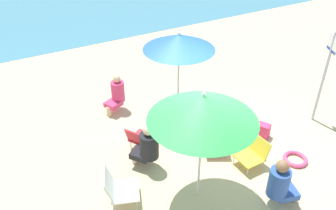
{
  "coord_description": "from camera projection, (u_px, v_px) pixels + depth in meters",
  "views": [
    {
      "loc": [
        -3.35,
        -4.3,
        4.8
      ],
      "look_at": [
        -0.37,
        1.18,
        0.7
      ],
      "focal_mm": 37.76,
      "sensor_mm": 36.0,
      "label": 1
    }
  ],
  "objects": [
    {
      "name": "umbrella_blue",
      "position": [
        179.0,
        42.0,
        7.18
      ],
      "size": [
        1.51,
        1.51,
        2.16
      ],
      "color": "silver",
      "rests_on": "ground_plane"
    },
    {
      "name": "person_b",
      "position": [
        147.0,
        146.0,
        6.63
      ],
      "size": [
        0.54,
        0.57,
        1.01
      ],
      "rotation": [
        0.0,
        0.0,
        2.22
      ],
      "color": "black",
      "rests_on": "ground_plane"
    },
    {
      "name": "person_c",
      "position": [
        281.0,
        183.0,
        5.88
      ],
      "size": [
        0.57,
        0.45,
        0.97
      ],
      "rotation": [
        0.0,
        0.0,
        6.0
      ],
      "color": "#2D519E",
      "rests_on": "ground_plane"
    },
    {
      "name": "warning_sign",
      "position": [
        327.0,
        67.0,
        7.49
      ],
      "size": [
        0.21,
        0.37,
        2.14
      ],
      "rotation": [
        0.0,
        0.0,
        -0.48
      ],
      "color": "#ADADB2",
      "rests_on": "ground_plane"
    },
    {
      "name": "beach_chair_b",
      "position": [
        253.0,
        153.0,
        6.81
      ],
      "size": [
        0.56,
        0.51,
        0.56
      ],
      "rotation": [
        0.0,
        0.0,
        -3.11
      ],
      "color": "gold",
      "rests_on": "ground_plane"
    },
    {
      "name": "beach_chair_d",
      "position": [
        240.0,
        118.0,
        7.7
      ],
      "size": [
        0.78,
        0.78,
        0.65
      ],
      "rotation": [
        0.0,
        0.0,
        2.33
      ],
      "color": "white",
      "rests_on": "ground_plane"
    },
    {
      "name": "umbrella_green",
      "position": [
        203.0,
        108.0,
        5.27
      ],
      "size": [
        1.73,
        1.73,
        2.15
      ],
      "color": "silver",
      "rests_on": "ground_plane"
    },
    {
      "name": "beach_chair_e",
      "position": [
        118.0,
        187.0,
        6.01
      ],
      "size": [
        0.73,
        0.72,
        0.65
      ],
      "rotation": [
        0.0,
        0.0,
        -0.35
      ],
      "color": "white",
      "rests_on": "ground_plane"
    },
    {
      "name": "beach_chair_a",
      "position": [
        216.0,
        137.0,
        7.16
      ],
      "size": [
        0.68,
        0.69,
        0.59
      ],
      "rotation": [
        0.0,
        0.0,
        -2.07
      ],
      "color": "red",
      "rests_on": "ground_plane"
    },
    {
      "name": "ground_plane",
      "position": [
        212.0,
        157.0,
        7.13
      ],
      "size": [
        40.0,
        40.0,
        0.0
      ],
      "primitive_type": "plane",
      "color": "#D3BC8C"
    },
    {
      "name": "beach_chair_f",
      "position": [
        140.0,
        138.0,
        7.18
      ],
      "size": [
        0.7,
        0.67,
        0.57
      ],
      "rotation": [
        0.0,
        0.0,
        0.56
      ],
      "color": "red",
      "rests_on": "ground_plane"
    },
    {
      "name": "person_a",
      "position": [
        117.0,
        94.0,
        8.29
      ],
      "size": [
        0.55,
        0.45,
        0.93
      ],
      "rotation": [
        0.0,
        0.0,
        3.59
      ],
      "color": "#DB3866",
      "rests_on": "ground_plane"
    },
    {
      "name": "swim_ring",
      "position": [
        295.0,
        159.0,
        7.02
      ],
      "size": [
        0.49,
        0.49,
        0.08
      ],
      "primitive_type": "torus",
      "color": "#E54C7F",
      "rests_on": "ground_plane"
    },
    {
      "name": "beach_bag",
      "position": [
        263.0,
        130.0,
        7.61
      ],
      "size": [
        0.32,
        0.36,
        0.31
      ],
      "primitive_type": "cube",
      "rotation": [
        0.0,
        0.0,
        5.25
      ],
      "color": "#DB3866",
      "rests_on": "ground_plane"
    }
  ]
}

